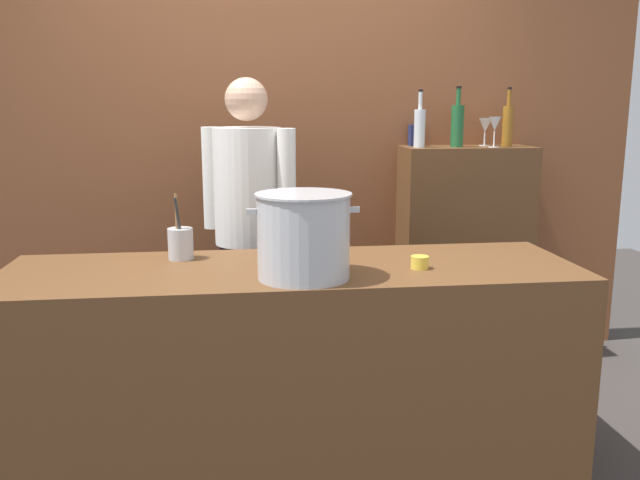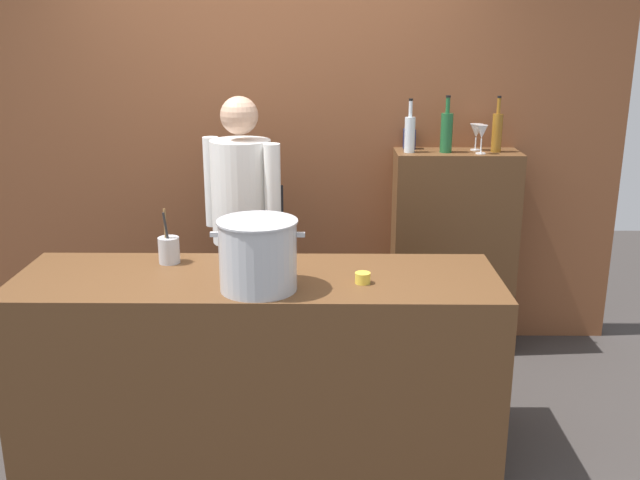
# 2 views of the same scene
# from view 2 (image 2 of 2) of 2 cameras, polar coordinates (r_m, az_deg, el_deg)

# --- Properties ---
(ground_plane) EXTENTS (8.00, 8.00, 0.00)m
(ground_plane) POSITION_cam_2_polar(r_m,az_deg,el_deg) (3.76, -4.71, -15.94)
(ground_plane) COLOR #383330
(brick_back_panel) EXTENTS (4.40, 0.10, 3.00)m
(brick_back_panel) POSITION_cam_2_polar(r_m,az_deg,el_deg) (4.59, -3.56, 10.09)
(brick_back_panel) COLOR brown
(brick_back_panel) RESTS_ON ground_plane
(prep_counter) EXTENTS (2.27, 0.70, 0.90)m
(prep_counter) POSITION_cam_2_polar(r_m,az_deg,el_deg) (3.54, -4.88, -9.77)
(prep_counter) COLOR brown
(prep_counter) RESTS_ON ground_plane
(bar_cabinet) EXTENTS (0.76, 0.32, 1.29)m
(bar_cabinet) POSITION_cam_2_polar(r_m,az_deg,el_deg) (4.62, 10.51, -0.97)
(bar_cabinet) COLOR brown
(bar_cabinet) RESTS_ON ground_plane
(chef) EXTENTS (0.46, 0.41, 1.66)m
(chef) POSITION_cam_2_polar(r_m,az_deg,el_deg) (4.10, -6.15, 1.63)
(chef) COLOR black
(chef) RESTS_ON ground_plane
(stockpot_large) EXTENTS (0.41, 0.36, 0.32)m
(stockpot_large) POSITION_cam_2_polar(r_m,az_deg,el_deg) (3.14, -4.97, -1.21)
(stockpot_large) COLOR #B7BABF
(stockpot_large) RESTS_ON prep_counter
(utensil_crock) EXTENTS (0.10, 0.10, 0.27)m
(utensil_crock) POSITION_cam_2_polar(r_m,az_deg,el_deg) (3.59, -11.95, -0.74)
(utensil_crock) COLOR #B7BABF
(utensil_crock) RESTS_ON prep_counter
(butter_jar) EXTENTS (0.07, 0.07, 0.05)m
(butter_jar) POSITION_cam_2_polar(r_m,az_deg,el_deg) (3.25, 3.42, -3.04)
(butter_jar) COLOR yellow
(butter_jar) RESTS_ON prep_counter
(wine_bottle_clear) EXTENTS (0.06, 0.06, 0.32)m
(wine_bottle_clear) POSITION_cam_2_polar(r_m,az_deg,el_deg) (4.38, 7.17, 8.45)
(wine_bottle_clear) COLOR silver
(wine_bottle_clear) RESTS_ON bar_cabinet
(wine_bottle_amber) EXTENTS (0.06, 0.06, 0.34)m
(wine_bottle_amber) POSITION_cam_2_polar(r_m,az_deg,el_deg) (4.49, 13.93, 8.40)
(wine_bottle_amber) COLOR #8C5919
(wine_bottle_amber) RESTS_ON bar_cabinet
(wine_bottle_green) EXTENTS (0.07, 0.07, 0.34)m
(wine_bottle_green) POSITION_cam_2_polar(r_m,az_deg,el_deg) (4.41, 10.05, 8.52)
(wine_bottle_green) COLOR #1E592D
(wine_bottle_green) RESTS_ON bar_cabinet
(wine_glass_tall) EXTENTS (0.08, 0.08, 0.16)m
(wine_glass_tall) POSITION_cam_2_polar(r_m,az_deg,el_deg) (4.53, 12.35, 8.44)
(wine_glass_tall) COLOR silver
(wine_glass_tall) RESTS_ON bar_cabinet
(wine_glass_short) EXTENTS (0.07, 0.07, 0.17)m
(wine_glass_short) POSITION_cam_2_polar(r_m,az_deg,el_deg) (4.40, 12.78, 8.31)
(wine_glass_short) COLOR silver
(wine_glass_short) RESTS_ON bar_cabinet
(spice_tin_navy) EXTENTS (0.07, 0.07, 0.12)m
(spice_tin_navy) POSITION_cam_2_polar(r_m,az_deg,el_deg) (4.52, 7.13, 7.99)
(spice_tin_navy) COLOR navy
(spice_tin_navy) RESTS_ON bar_cabinet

